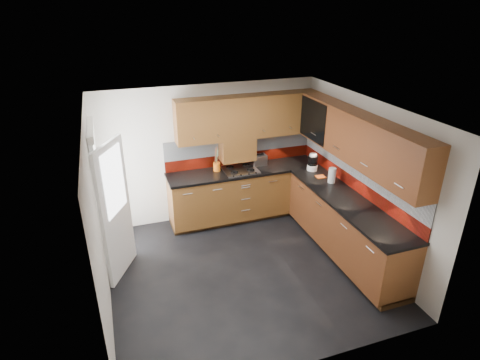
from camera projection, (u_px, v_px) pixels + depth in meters
name	position (u px, v px, depth m)	size (l,w,h in m)	color
room	(245.00, 177.00, 5.31)	(4.00, 3.80, 2.64)	black
base_cabinets	(290.00, 210.00, 6.68)	(2.70, 3.20, 0.95)	brown
countertop	(291.00, 184.00, 6.47)	(2.72, 3.22, 0.04)	black
backsplash	(298.00, 161.00, 6.61)	(2.70, 3.20, 0.54)	maroon
upper_cabinets	(302.00, 127.00, 6.20)	(2.50, 3.20, 0.72)	brown
extractor_hood	(237.00, 149.00, 6.94)	(0.60, 0.33, 0.40)	brown
glass_cabinet	(321.00, 118.00, 6.58)	(0.32, 0.80, 0.66)	black
back_door	(107.00, 204.00, 5.62)	(0.42, 1.19, 2.04)	white
gas_hob	(240.00, 170.00, 6.93)	(0.58, 0.51, 0.05)	silver
utensil_pot	(217.00, 165.00, 6.89)	(0.12, 0.12, 0.43)	orange
toaster	(259.00, 160.00, 7.14)	(0.27, 0.17, 0.19)	silver
food_processor	(313.00, 163.00, 6.90)	(0.18, 0.18, 0.30)	white
paper_towel	(332.00, 175.00, 6.44)	(0.12, 0.12, 0.25)	white
orange_cloth	(320.00, 177.00, 6.68)	(0.15, 0.13, 0.02)	#DD5718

